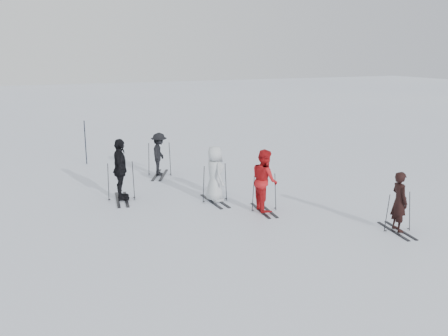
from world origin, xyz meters
The scene contains 12 objects.
ground centered at (0.00, 0.00, 0.00)m, with size 120.00×120.00×0.00m, color silver.
skier_near_dark centered at (3.04, -3.81, 0.82)m, with size 0.60×0.39×1.63m, color black.
skier_red centered at (0.56, -0.80, 0.94)m, with size 0.91×0.71×1.88m, color #B11417.
skier_grey centered at (-0.46, 0.67, 0.90)m, with size 0.88×0.57×1.80m, color silver.
skier_uphill_left centered at (-3.21, 2.03, 1.00)m, with size 1.17×0.49×2.00m, color black.
skier_uphill_far centered at (-1.14, 4.69, 0.83)m, with size 1.07×0.62×1.66m, color black.
skis_near_dark centered at (3.04, -3.81, 0.56)m, with size 0.81×1.53×1.12m, color black, non-canonical shape.
skis_red centered at (0.56, -0.80, 0.59)m, with size 0.85×1.61×1.17m, color black, non-canonical shape.
skis_grey centered at (-0.46, 0.67, 0.63)m, with size 0.92×1.74×1.27m, color black, non-canonical shape.
skis_uphill_left centered at (-3.21, 2.03, 0.65)m, with size 0.95×1.79×1.31m, color black, non-canonical shape.
skis_uphill_far centered at (-1.14, 4.69, 0.67)m, with size 0.98×1.85×1.35m, color black, non-canonical shape.
piste_marker centered at (-3.47, 7.89, 0.94)m, with size 0.04×0.04×1.88m, color black.
Camera 1 is at (-6.34, -13.66, 4.82)m, focal length 40.00 mm.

